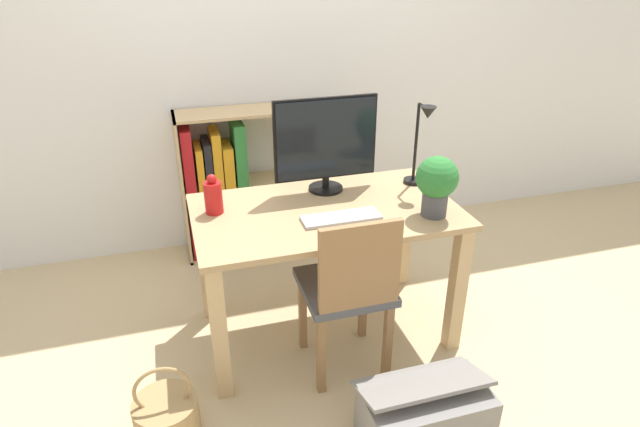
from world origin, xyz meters
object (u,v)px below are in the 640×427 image
(keyboard, at_px, (341,218))
(potted_plant, at_px, (437,182))
(chair, at_px, (349,288))
(desk_lamp, at_px, (422,138))
(basket, at_px, (167,417))
(monitor, at_px, (326,142))
(bookshelf, at_px, (226,187))
(storage_box, at_px, (425,414))
(vase, at_px, (213,196))

(keyboard, bearing_deg, potted_plant, -10.44)
(potted_plant, relative_size, chair, 0.34)
(desk_lamp, xyz_separation_m, basket, (-1.38, -0.60, -0.89))
(chair, bearing_deg, monitor, 76.47)
(bookshelf, height_order, storage_box, bookshelf)
(storage_box, bearing_deg, potted_plant, 64.54)
(bookshelf, bearing_deg, chair, -74.03)
(basket, bearing_deg, keyboard, 22.21)
(chair, distance_m, basket, 0.95)
(vase, bearing_deg, monitor, 10.40)
(monitor, distance_m, storage_box, 1.34)
(chair, relative_size, storage_box, 1.64)
(chair, bearing_deg, vase, 132.52)
(basket, bearing_deg, bookshelf, 72.38)
(chair, bearing_deg, storage_box, -78.13)
(chair, bearing_deg, bookshelf, 98.24)
(monitor, xyz_separation_m, bookshelf, (-0.44, 0.78, -0.52))
(bookshelf, bearing_deg, basket, -107.62)
(monitor, height_order, desk_lamp, monitor)
(monitor, bearing_deg, chair, -95.79)
(desk_lamp, xyz_separation_m, chair, (-0.53, -0.45, -0.52))
(desk_lamp, bearing_deg, potted_plant, -102.86)
(vase, distance_m, potted_plant, 1.04)
(monitor, distance_m, basket, 1.45)
(keyboard, bearing_deg, storage_box, -77.86)
(desk_lamp, height_order, potted_plant, desk_lamp)
(vase, bearing_deg, basket, -118.32)
(keyboard, height_order, basket, keyboard)
(potted_plant, distance_m, storage_box, 1.01)
(keyboard, bearing_deg, chair, -97.04)
(potted_plant, bearing_deg, basket, -167.99)
(vase, xyz_separation_m, storage_box, (0.70, -0.92, -0.68))
(desk_lamp, bearing_deg, vase, -179.75)
(monitor, relative_size, basket, 1.44)
(monitor, bearing_deg, basket, -142.13)
(monitor, distance_m, chair, 0.75)
(vase, height_order, potted_plant, potted_plant)
(vase, relative_size, storage_box, 0.37)
(keyboard, distance_m, vase, 0.61)
(monitor, relative_size, keyboard, 1.44)
(keyboard, relative_size, vase, 1.89)
(vase, relative_size, chair, 0.23)
(potted_plant, height_order, chair, potted_plant)
(keyboard, bearing_deg, desk_lamp, 25.85)
(keyboard, xyz_separation_m, chair, (-0.02, -0.20, -0.25))
(bookshelf, bearing_deg, storage_box, -73.05)
(monitor, height_order, potted_plant, monitor)
(vase, height_order, storage_box, vase)
(keyboard, xyz_separation_m, desk_lamp, (0.51, 0.25, 0.26))
(chair, bearing_deg, keyboard, 75.22)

